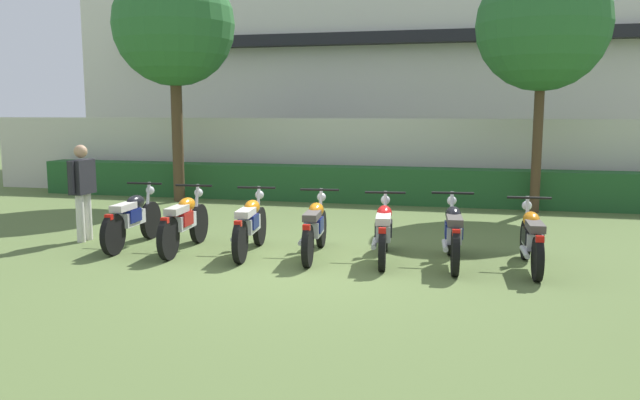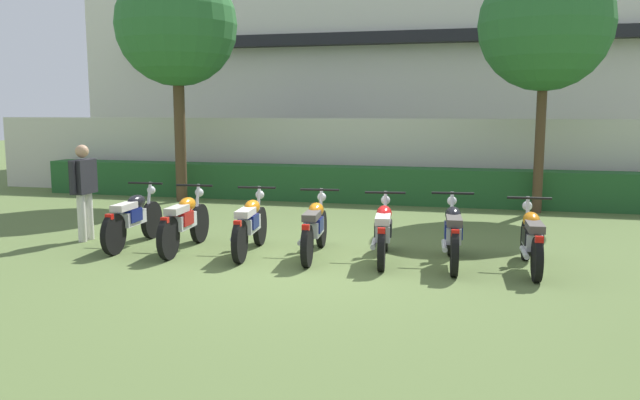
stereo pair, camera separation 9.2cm
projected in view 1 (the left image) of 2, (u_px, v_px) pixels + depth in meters
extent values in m
plane|color=#566B38|center=(306.00, 265.00, 8.84)|extent=(60.00, 60.00, 0.00)
cube|color=silver|center=(412.00, 59.00, 22.35)|extent=(22.22, 6.00, 7.83)
cube|color=black|center=(402.00, 37.00, 19.17)|extent=(18.66, 0.50, 0.36)
cube|color=beige|center=(379.00, 159.00, 15.30)|extent=(21.11, 0.30, 1.93)
cube|color=#235628|center=(374.00, 185.00, 14.70)|extent=(16.89, 0.70, 0.83)
cube|color=silver|center=(295.00, 159.00, 18.26)|extent=(4.71, 2.46, 1.00)
cube|color=#2D333D|center=(289.00, 130.00, 18.22)|extent=(2.91, 2.06, 0.65)
cylinder|color=black|center=(357.00, 172.00, 18.60)|extent=(0.70, 0.31, 0.68)
cylinder|color=black|center=(336.00, 178.00, 16.90)|extent=(0.70, 0.31, 0.68)
cylinder|color=black|center=(261.00, 168.00, 19.75)|extent=(0.70, 0.31, 0.68)
cylinder|color=black|center=(232.00, 173.00, 18.04)|extent=(0.70, 0.31, 0.68)
cylinder|color=#4C3823|center=(178.00, 136.00, 14.77)|extent=(0.26, 0.26, 3.09)
sphere|color=#2D6B33|center=(174.00, 25.00, 14.41)|extent=(2.77, 2.77, 2.77)
cylinder|color=#4C3823|center=(537.00, 143.00, 13.13)|extent=(0.20, 0.20, 2.91)
sphere|color=#2D6B33|center=(543.00, 25.00, 12.80)|extent=(2.67, 2.67, 2.67)
cylinder|color=black|center=(151.00, 220.00, 10.61)|extent=(0.12, 0.63, 0.62)
cylinder|color=black|center=(113.00, 235.00, 9.39)|extent=(0.12, 0.63, 0.62)
cube|color=silver|center=(131.00, 218.00, 9.93)|extent=(0.23, 0.61, 0.22)
ellipsoid|color=black|center=(136.00, 202.00, 10.06)|extent=(0.24, 0.45, 0.22)
cube|color=beige|center=(123.00, 207.00, 9.68)|extent=(0.23, 0.53, 0.10)
cube|color=red|center=(109.00, 217.00, 9.25)|extent=(0.10, 0.08, 0.08)
cylinder|color=silver|center=(148.00, 202.00, 10.48)|extent=(0.06, 0.23, 0.65)
cylinder|color=black|center=(144.00, 183.00, 10.34)|extent=(0.60, 0.07, 0.04)
sphere|color=silver|center=(150.00, 190.00, 10.56)|extent=(0.14, 0.14, 0.14)
cylinder|color=silver|center=(117.00, 229.00, 9.73)|extent=(0.10, 0.55, 0.07)
cube|color=navy|center=(129.00, 215.00, 9.87)|extent=(0.26, 0.37, 0.20)
cylinder|color=black|center=(199.00, 223.00, 10.28)|extent=(0.13, 0.64, 0.63)
cylinder|color=black|center=(168.00, 238.00, 9.09)|extent=(0.13, 0.64, 0.63)
cube|color=silver|center=(183.00, 221.00, 9.62)|extent=(0.24, 0.61, 0.22)
ellipsoid|color=orange|center=(187.00, 205.00, 9.75)|extent=(0.25, 0.45, 0.22)
cube|color=#B2ADA3|center=(177.00, 210.00, 9.37)|extent=(0.23, 0.53, 0.10)
cube|color=red|center=(165.00, 220.00, 8.96)|extent=(0.10, 0.09, 0.08)
cylinder|color=silver|center=(196.00, 205.00, 10.15)|extent=(0.06, 0.23, 0.65)
cylinder|color=black|center=(194.00, 186.00, 10.02)|extent=(0.60, 0.07, 0.04)
sphere|color=silver|center=(199.00, 193.00, 10.23)|extent=(0.14, 0.14, 0.14)
cylinder|color=silver|center=(169.00, 233.00, 9.41)|extent=(0.10, 0.55, 0.07)
cube|color=#A51414|center=(182.00, 219.00, 9.56)|extent=(0.26, 0.37, 0.20)
cylinder|color=black|center=(260.00, 226.00, 10.11)|extent=(0.16, 0.62, 0.61)
cylinder|color=black|center=(240.00, 242.00, 8.90)|extent=(0.16, 0.62, 0.61)
cube|color=silver|center=(250.00, 224.00, 9.43)|extent=(0.26, 0.62, 0.22)
ellipsoid|color=orange|center=(252.00, 207.00, 9.57)|extent=(0.27, 0.46, 0.22)
cube|color=beige|center=(246.00, 213.00, 9.18)|extent=(0.25, 0.54, 0.10)
cube|color=red|center=(238.00, 224.00, 8.76)|extent=(0.11, 0.09, 0.08)
cylinder|color=silver|center=(258.00, 207.00, 9.97)|extent=(0.07, 0.23, 0.65)
cylinder|color=black|center=(256.00, 188.00, 9.84)|extent=(0.60, 0.10, 0.04)
sphere|color=silver|center=(259.00, 195.00, 10.06)|extent=(0.14, 0.14, 0.14)
cylinder|color=silver|center=(238.00, 236.00, 9.22)|extent=(0.13, 0.55, 0.07)
cube|color=navy|center=(249.00, 222.00, 9.38)|extent=(0.28, 0.38, 0.20)
cylinder|color=black|center=(321.00, 229.00, 9.98)|extent=(0.14, 0.58, 0.58)
cylinder|color=black|center=(308.00, 246.00, 8.70)|extent=(0.14, 0.58, 0.58)
cube|color=silver|center=(314.00, 227.00, 9.27)|extent=(0.25, 0.62, 0.22)
ellipsoid|color=orange|center=(316.00, 210.00, 9.40)|extent=(0.26, 0.46, 0.22)
cube|color=#4C4742|center=(312.00, 216.00, 9.01)|extent=(0.25, 0.54, 0.10)
cube|color=red|center=(306.00, 228.00, 8.56)|extent=(0.11, 0.09, 0.08)
cylinder|color=silver|center=(320.00, 209.00, 9.85)|extent=(0.07, 0.23, 0.65)
cylinder|color=black|center=(320.00, 190.00, 9.71)|extent=(0.60, 0.09, 0.04)
sphere|color=silver|center=(321.00, 197.00, 9.93)|extent=(0.14, 0.14, 0.14)
cylinder|color=silver|center=(303.00, 239.00, 9.06)|extent=(0.12, 0.55, 0.07)
cube|color=navy|center=(314.00, 225.00, 9.21)|extent=(0.27, 0.38, 0.20)
cylinder|color=black|center=(385.00, 233.00, 9.68)|extent=(0.15, 0.58, 0.57)
cylinder|color=black|center=(382.00, 250.00, 8.50)|extent=(0.15, 0.58, 0.57)
cube|color=silver|center=(384.00, 231.00, 9.02)|extent=(0.26, 0.62, 0.22)
ellipsoid|color=red|center=(384.00, 213.00, 9.15)|extent=(0.27, 0.46, 0.22)
cube|color=beige|center=(383.00, 219.00, 8.76)|extent=(0.25, 0.54, 0.10)
cube|color=red|center=(382.00, 231.00, 8.36)|extent=(0.11, 0.09, 0.08)
cylinder|color=silver|center=(385.00, 213.00, 9.55)|extent=(0.07, 0.23, 0.65)
cylinder|color=black|center=(385.00, 193.00, 9.41)|extent=(0.60, 0.10, 0.04)
sphere|color=silver|center=(385.00, 200.00, 9.63)|extent=(0.14, 0.14, 0.14)
cylinder|color=silver|center=(374.00, 243.00, 8.81)|extent=(0.13, 0.55, 0.07)
cube|color=black|center=(384.00, 228.00, 8.96)|extent=(0.28, 0.38, 0.20)
cylinder|color=black|center=(451.00, 234.00, 9.42)|extent=(0.14, 0.63, 0.62)
cylinder|color=black|center=(455.00, 252.00, 8.23)|extent=(0.14, 0.63, 0.62)
cube|color=silver|center=(453.00, 233.00, 8.75)|extent=(0.25, 0.61, 0.22)
ellipsoid|color=black|center=(453.00, 214.00, 8.89)|extent=(0.25, 0.46, 0.22)
cube|color=#4C4742|center=(455.00, 221.00, 8.50)|extent=(0.24, 0.53, 0.10)
cube|color=red|center=(456.00, 233.00, 8.09)|extent=(0.11, 0.09, 0.08)
cylinder|color=silver|center=(452.00, 214.00, 9.28)|extent=(0.07, 0.23, 0.65)
cylinder|color=black|center=(453.00, 193.00, 9.15)|extent=(0.60, 0.08, 0.04)
sphere|color=silver|center=(452.00, 201.00, 9.36)|extent=(0.14, 0.14, 0.14)
cylinder|color=silver|center=(445.00, 245.00, 8.54)|extent=(0.11, 0.55, 0.07)
cube|color=navy|center=(454.00, 230.00, 8.70)|extent=(0.27, 0.38, 0.20)
cylinder|color=black|center=(525.00, 240.00, 9.15)|extent=(0.12, 0.57, 0.56)
cylinder|color=black|center=(538.00, 259.00, 7.98)|extent=(0.12, 0.57, 0.56)
cube|color=silver|center=(532.00, 239.00, 8.49)|extent=(0.23, 0.61, 0.22)
ellipsoid|color=orange|center=(531.00, 220.00, 8.63)|extent=(0.24, 0.45, 0.22)
cube|color=#4C4742|center=(535.00, 226.00, 8.24)|extent=(0.22, 0.53, 0.10)
cube|color=red|center=(540.00, 239.00, 7.84)|extent=(0.10, 0.08, 0.08)
cylinder|color=silver|center=(527.00, 219.00, 9.02)|extent=(0.06, 0.23, 0.65)
cylinder|color=black|center=(529.00, 198.00, 8.88)|extent=(0.60, 0.06, 0.04)
sphere|color=silver|center=(527.00, 206.00, 9.10)|extent=(0.14, 0.14, 0.14)
cylinder|color=silver|center=(525.00, 252.00, 8.29)|extent=(0.10, 0.55, 0.07)
cube|color=black|center=(533.00, 236.00, 8.44)|extent=(0.26, 0.37, 0.20)
cylinder|color=silver|center=(88.00, 216.00, 10.50)|extent=(0.13, 0.13, 0.78)
cylinder|color=silver|center=(80.00, 218.00, 10.30)|extent=(0.13, 0.13, 0.78)
cube|color=#232328|center=(82.00, 177.00, 10.30)|extent=(0.22, 0.46, 0.56)
cylinder|color=#232328|center=(92.00, 174.00, 10.57)|extent=(0.09, 0.09, 0.53)
cylinder|color=#232328|center=(71.00, 178.00, 10.03)|extent=(0.09, 0.09, 0.53)
sphere|color=tan|center=(81.00, 151.00, 10.25)|extent=(0.21, 0.21, 0.21)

